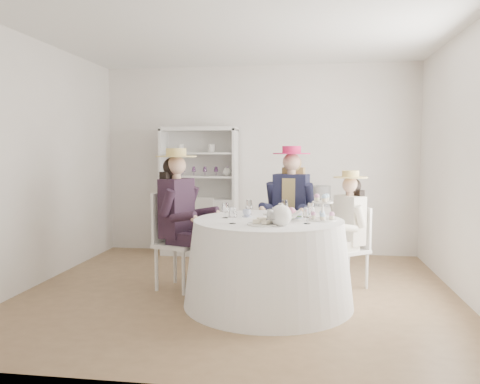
# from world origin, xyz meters

# --- Properties ---
(ground) EXTENTS (4.50, 4.50, 0.00)m
(ground) POSITION_xyz_m (0.00, 0.00, 0.00)
(ground) COLOR brown
(ground) RESTS_ON ground
(ceiling) EXTENTS (4.50, 4.50, 0.00)m
(ceiling) POSITION_xyz_m (0.00, 0.00, 2.70)
(ceiling) COLOR white
(ceiling) RESTS_ON wall_back
(wall_back) EXTENTS (4.50, 0.00, 4.50)m
(wall_back) POSITION_xyz_m (0.00, 2.00, 1.35)
(wall_back) COLOR silver
(wall_back) RESTS_ON ground
(wall_front) EXTENTS (4.50, 0.00, 4.50)m
(wall_front) POSITION_xyz_m (0.00, -2.00, 1.35)
(wall_front) COLOR silver
(wall_front) RESTS_ON ground
(wall_left) EXTENTS (0.00, 4.50, 4.50)m
(wall_left) POSITION_xyz_m (-2.25, 0.00, 1.35)
(wall_left) COLOR silver
(wall_left) RESTS_ON ground
(wall_right) EXTENTS (0.00, 4.50, 4.50)m
(wall_right) POSITION_xyz_m (2.25, 0.00, 1.35)
(wall_right) COLOR silver
(wall_right) RESTS_ON ground
(tea_table) EXTENTS (1.64, 1.64, 0.83)m
(tea_table) POSITION_xyz_m (0.33, -0.31, 0.41)
(tea_table) COLOR white
(tea_table) RESTS_ON ground
(hutch) EXTENTS (1.12, 0.53, 1.82)m
(hutch) POSITION_xyz_m (-0.81, 1.76, 0.65)
(hutch) COLOR silver
(hutch) RESTS_ON ground
(side_table) EXTENTS (0.53, 0.53, 0.73)m
(side_table) POSITION_xyz_m (0.89, 1.75, 0.36)
(side_table) COLOR silver
(side_table) RESTS_ON ground
(hatbox) EXTENTS (0.32, 0.32, 0.27)m
(hatbox) POSITION_xyz_m (0.89, 1.75, 0.87)
(hatbox) COLOR black
(hatbox) RESTS_ON side_table
(guest_left) EXTENTS (0.62, 0.57, 1.51)m
(guest_left) POSITION_xyz_m (-0.65, 0.04, 0.85)
(guest_left) COLOR silver
(guest_left) RESTS_ON ground
(guest_mid) EXTENTS (0.58, 0.62, 1.54)m
(guest_mid) POSITION_xyz_m (0.51, 0.72, 0.87)
(guest_mid) COLOR silver
(guest_mid) RESTS_ON ground
(guest_right) EXTENTS (0.55, 0.52, 1.27)m
(guest_right) POSITION_xyz_m (1.14, 0.35, 0.72)
(guest_right) COLOR silver
(guest_right) RESTS_ON ground
(spare_chair) EXTENTS (0.39, 0.39, 0.86)m
(spare_chair) POSITION_xyz_m (-0.69, 1.47, 0.46)
(spare_chair) COLOR silver
(spare_chair) RESTS_ON ground
(teacup_a) EXTENTS (0.11, 0.11, 0.07)m
(teacup_a) POSITION_xyz_m (0.11, -0.18, 0.86)
(teacup_a) COLOR white
(teacup_a) RESTS_ON tea_table
(teacup_b) EXTENTS (0.09, 0.09, 0.07)m
(teacup_b) POSITION_xyz_m (0.39, -0.03, 0.86)
(teacup_b) COLOR white
(teacup_b) RESTS_ON tea_table
(teacup_c) EXTENTS (0.10, 0.10, 0.06)m
(teacup_c) POSITION_xyz_m (0.61, -0.19, 0.86)
(teacup_c) COLOR white
(teacup_c) RESTS_ON tea_table
(flower_bowl) EXTENTS (0.26, 0.26, 0.05)m
(flower_bowl) POSITION_xyz_m (0.53, -0.30, 0.85)
(flower_bowl) COLOR white
(flower_bowl) RESTS_ON tea_table
(flower_arrangement) EXTENTS (0.17, 0.17, 0.06)m
(flower_arrangement) POSITION_xyz_m (0.53, -0.40, 0.91)
(flower_arrangement) COLOR #D2698C
(flower_arrangement) RESTS_ON tea_table
(table_teapot) EXTENTS (0.28, 0.20, 0.21)m
(table_teapot) POSITION_xyz_m (0.47, -0.66, 0.91)
(table_teapot) COLOR white
(table_teapot) RESTS_ON tea_table
(sandwich_plate) EXTENTS (0.28, 0.28, 0.06)m
(sandwich_plate) POSITION_xyz_m (0.31, -0.65, 0.84)
(sandwich_plate) COLOR white
(sandwich_plate) RESTS_ON tea_table
(cupcake_stand) EXTENTS (0.26, 0.26, 0.24)m
(cupcake_stand) POSITION_xyz_m (0.85, -0.31, 0.92)
(cupcake_stand) COLOR white
(cupcake_stand) RESTS_ON tea_table
(stemware_set) EXTENTS (0.91, 0.91, 0.15)m
(stemware_set) POSITION_xyz_m (0.33, -0.31, 0.90)
(stemware_set) COLOR white
(stemware_set) RESTS_ON tea_table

